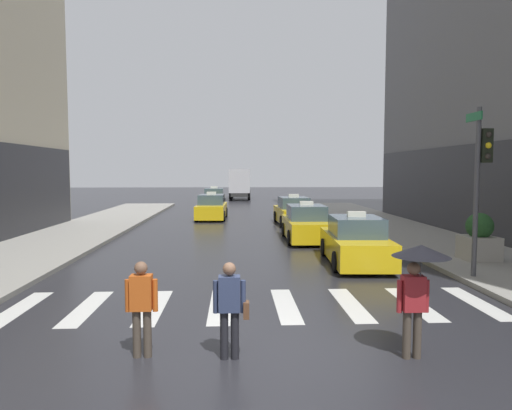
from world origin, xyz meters
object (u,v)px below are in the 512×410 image
Objects in this scene: pedestrian_with_umbrella at (418,270)px; pedestrian_plain_coat at (142,303)px; taxi_second at (306,225)px; taxi_fourth at (212,208)px; taxi_fifth at (214,198)px; taxi_third at (293,212)px; planter_near_corner at (479,239)px; taxi_lead at (355,243)px; pedestrian_with_handbag at (230,305)px; traffic_light_pole at (481,168)px; box_truck at (240,183)px.

pedestrian_plain_coat is at bearing 176.80° from pedestrian_with_umbrella.
taxi_second is 13.10m from pedestrian_with_umbrella.
taxi_fifth is at bearing 91.71° from taxi_fourth.
pedestrian_with_umbrella is 1.18× the size of pedestrian_plain_coat.
taxi_third is at bearing 75.20° from pedestrian_plain_coat.
pedestrian_plain_coat is 1.03× the size of planter_near_corner.
pedestrian_with_umbrella reaches higher than taxi_lead.
taxi_fourth is 1.01× the size of taxi_fifth.
taxi_fifth reaches higher than pedestrian_plain_coat.
planter_near_corner is (8.38, 7.49, -0.06)m from pedestrian_with_handbag.
pedestrian_with_handbag is at bearing -118.47° from taxi_lead.
taxi_fifth reaches higher than pedestrian_with_handbag.
taxi_lead is 2.80× the size of pedestrian_with_handbag.
traffic_light_pole is 2.91× the size of pedestrian_plain_coat.
taxi_lead is at bearing 176.83° from planter_near_corner.
taxi_second and taxi_fourth have the same top height.
taxi_fourth is (-8.47, 17.30, -2.53)m from traffic_light_pole.
traffic_light_pole reaches higher than taxi_third.
planter_near_corner is (4.85, -11.72, 0.15)m from taxi_third.
pedestrian_with_umbrella reaches higher than pedestrian_plain_coat.
pedestrian_with_umbrella is at bearing -126.68° from traffic_light_pole.
pedestrian_with_umbrella is at bearing -81.61° from taxi_fifth.
taxi_second and taxi_third have the same top height.
taxi_lead reaches higher than pedestrian_with_handbag.
pedestrian_plain_coat is at bearing -126.89° from taxi_lead.
taxi_second is 30.28m from box_truck.
taxi_second is 2.76× the size of pedestrian_with_handbag.
traffic_light_pole is 1.06× the size of taxi_fifth.
taxi_third is 19.53m from pedestrian_with_handbag.
pedestrian_plain_coat is at bearing -149.85° from traffic_light_pole.
box_truck is (2.11, 20.71, 1.13)m from taxi_fourth.
taxi_second is at bearing -63.25° from taxi_fourth.
taxi_fifth is (-5.95, 25.45, 0.00)m from taxi_lead.
taxi_fourth is at bearing 116.75° from taxi_second.
taxi_third is 2.79× the size of pedestrian_with_handbag.
traffic_light_pole is at bearing 30.15° from pedestrian_plain_coat.
taxi_fifth is 10.29m from box_truck.
taxi_fourth is 17.85m from planter_near_corner.
planter_near_corner reaches higher than pedestrian_plain_coat.
traffic_light_pole reaches higher than pedestrian_with_handbag.
pedestrian_with_umbrella is (4.91, -33.28, 0.79)m from taxi_fifth.
planter_near_corner is at bearing 36.62° from pedestrian_plain_coat.
taxi_fourth is at bearing 93.68° from pedestrian_with_handbag.
traffic_light_pole is 19.43m from taxi_fourth.
taxi_fifth is 2.75× the size of pedestrian_with_handbag.
taxi_third is (-3.49, 14.11, -2.53)m from traffic_light_pole.
box_truck is at bearing 102.22° from planter_near_corner.
traffic_light_pole is 14.75m from taxi_third.
taxi_second reaches higher than pedestrian_with_handbag.
taxi_fifth is 2.84× the size of planter_near_corner.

